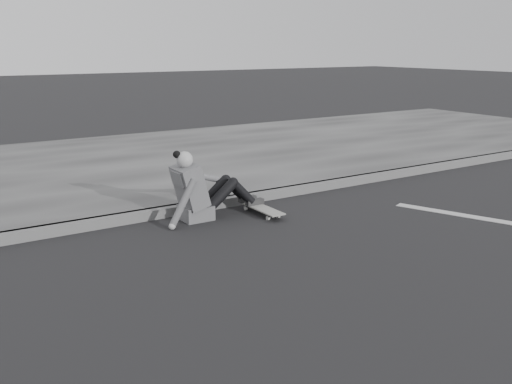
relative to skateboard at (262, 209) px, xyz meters
The scene contains 5 objects.
ground 2.39m from the skateboard, 122.88° to the right, with size 80.00×80.00×0.00m, color black.
curb 1.42m from the skateboard, 156.29° to the left, with size 24.00×0.16×0.12m, color #535353.
sidewalk 3.82m from the skateboard, 109.89° to the left, with size 24.00×6.00×0.12m, color #3D3D3D.
skateboard is the anchor object (origin of this frame).
seated_woman 0.83m from the skateboard, 161.47° to the left, with size 1.38×0.46×0.88m.
Camera 1 is at (-2.50, -3.78, 2.08)m, focal length 40.00 mm.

